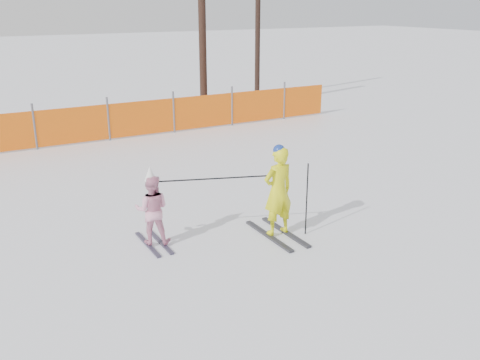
# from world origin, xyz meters

# --- Properties ---
(ground) EXTENTS (120.00, 120.00, 0.00)m
(ground) POSITION_xyz_m (0.00, 0.00, 0.00)
(ground) COLOR white
(ground) RESTS_ON ground
(adult) EXTENTS (0.57, 1.39, 1.60)m
(adult) POSITION_xyz_m (0.56, 0.20, 0.80)
(adult) COLOR black
(adult) RESTS_ON ground
(child) EXTENTS (0.70, 1.06, 1.35)m
(child) POSITION_xyz_m (-1.41, 0.90, 0.62)
(child) COLOR black
(child) RESTS_ON ground
(ski_poles) EXTENTS (2.32, 0.88, 1.27)m
(ski_poles) POSITION_xyz_m (0.16, 0.32, 0.90)
(ski_poles) COLOR black
(ski_poles) RESTS_ON ground
(safety_fence) EXTENTS (17.59, 0.06, 1.25)m
(safety_fence) POSITION_xyz_m (-1.34, 8.05, 0.56)
(safety_fence) COLOR #595960
(safety_fence) RESTS_ON ground
(tree_trunks) EXTENTS (3.56, 2.12, 6.32)m
(tree_trunks) POSITION_xyz_m (5.22, 10.87, 3.10)
(tree_trunks) COLOR black
(tree_trunks) RESTS_ON ground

